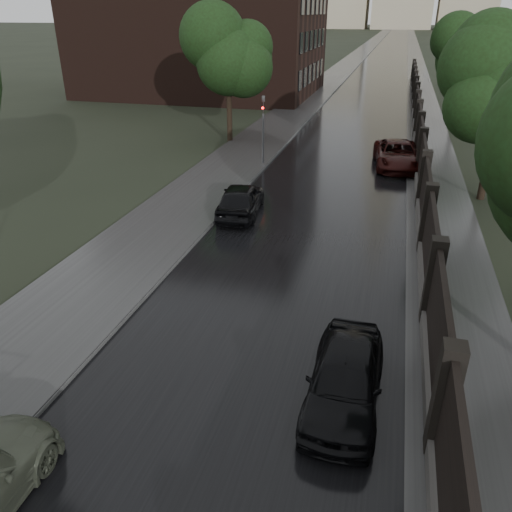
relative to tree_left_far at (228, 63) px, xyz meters
The scene contains 11 objects.
road 160.29m from the tree_left_far, 87.14° to the left, with size 8.00×420.00×0.02m, color black.
sidewalk_left 160.10m from the tree_left_far, 89.28° to the left, with size 4.00×420.00×0.16m, color #2D2D2D.
verge_right 160.65m from the tree_left_far, 85.18° to the left, with size 3.00×420.00×0.08m, color #2D2D2D.
fence_right 13.44m from the tree_left_far, ahead, with size 0.45×75.72×2.70m.
tree_left_far is the anchor object (origin of this frame).
tree_right_b 17.45m from the tree_left_far, 27.30° to the right, with size 4.08×4.08×7.01m.
tree_right_c 18.45m from the tree_left_far, 32.83° to the left, with size 4.08×4.08×7.01m.
traffic_light 6.84m from the tree_left_far, 53.53° to the right, with size 0.16×0.32×4.00m.
hatchback_left 14.64m from the tree_left_far, 69.97° to the right, with size 1.71×4.25×1.45m, color black.
car_right_near 26.65m from the tree_left_far, 66.21° to the right, with size 1.66×4.12×1.40m, color black.
car_right_far 12.72m from the tree_left_far, 16.74° to the right, with size 2.50×5.42×1.51m, color black.
Camera 1 is at (3.01, -3.27, 8.25)m, focal length 35.00 mm.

